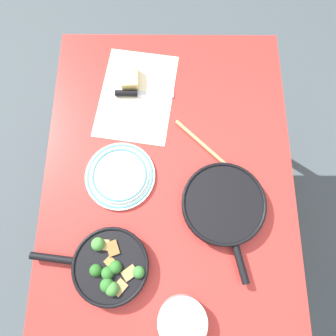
{
  "coord_description": "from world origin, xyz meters",
  "views": [
    {
      "loc": [
        -0.31,
        -0.0,
        1.78
      ],
      "look_at": [
        0.0,
        0.0,
        0.76
      ],
      "focal_mm": 32.0,
      "sensor_mm": 36.0,
      "label": 1
    }
  ],
  "objects": [
    {
      "name": "cheese_block",
      "position": [
        0.37,
        0.15,
        0.76
      ],
      "size": [
        0.1,
        0.07,
        0.05
      ],
      "color": "#EFD67A",
      "rests_on": "dining_table_red"
    },
    {
      "name": "grater_knife",
      "position": [
        0.3,
        0.13,
        0.75
      ],
      "size": [
        0.03,
        0.23,
        0.02
      ],
      "rotation": [
        0.0,
        0.0,
        4.71
      ],
      "color": "silver",
      "rests_on": "dining_table_red"
    },
    {
      "name": "skillet_eggs",
      "position": [
        -0.13,
        -0.19,
        0.76
      ],
      "size": [
        0.4,
        0.29,
        0.05
      ],
      "rotation": [
        0.0,
        0.0,
        3.37
      ],
      "color": "black",
      "rests_on": "dining_table_red"
    },
    {
      "name": "wooden_spoon",
      "position": [
        0.03,
        -0.19,
        0.75
      ],
      "size": [
        0.27,
        0.28,
        0.02
      ],
      "rotation": [
        0.0,
        0.0,
        3.95
      ],
      "color": "tan",
      "rests_on": "dining_table_red"
    },
    {
      "name": "prep_bowl_steel",
      "position": [
        -0.49,
        -0.04,
        0.76
      ],
      "size": [
        0.15,
        0.15,
        0.05
      ],
      "color": "#B7B7BC",
      "rests_on": "dining_table_red"
    },
    {
      "name": "ground_plane",
      "position": [
        0.0,
        0.0,
        0.0
      ],
      "size": [
        14.0,
        14.0,
        0.0
      ],
      "primitive_type": "plane",
      "color": "#424C51"
    },
    {
      "name": "parchment_sheet",
      "position": [
        0.3,
        0.13,
        0.74
      ],
      "size": [
        0.43,
        0.33,
        0.0
      ],
      "color": "beige",
      "rests_on": "dining_table_red"
    },
    {
      "name": "dinner_plate_stack",
      "position": [
        -0.03,
        0.17,
        0.75
      ],
      "size": [
        0.25,
        0.25,
        0.03
      ],
      "color": "silver",
      "rests_on": "dining_table_red"
    },
    {
      "name": "skillet_broccoli",
      "position": [
        -0.33,
        0.19,
        0.77
      ],
      "size": [
        0.25,
        0.39,
        0.07
      ],
      "rotation": [
        0.0,
        0.0,
        1.45
      ],
      "color": "black",
      "rests_on": "dining_table_red"
    },
    {
      "name": "dining_table_red",
      "position": [
        0.0,
        0.0,
        0.66
      ],
      "size": [
        1.18,
        0.9,
        0.74
      ],
      "color": "#B72D28",
      "rests_on": "ground_plane"
    }
  ]
}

